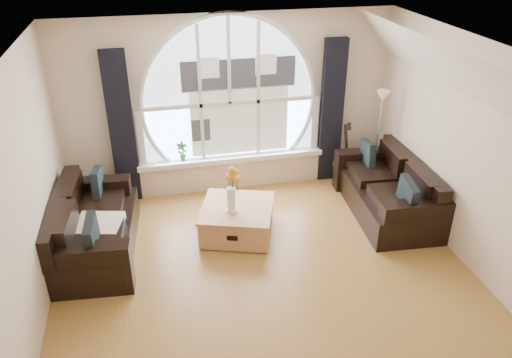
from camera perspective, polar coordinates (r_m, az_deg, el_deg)
name	(u,v)px	position (r m, az deg, el deg)	size (l,w,h in m)	color
ground	(273,294)	(5.96, 1.94, -12.99)	(5.00, 5.50, 0.01)	brown
ceiling	(278,64)	(4.66, 2.48, 12.94)	(5.00, 5.50, 0.01)	silver
wall_back	(229,105)	(7.63, -3.06, 8.40)	(5.00, 0.01, 2.70)	beige
wall_left	(17,222)	(5.21, -25.57, -4.46)	(0.01, 5.50, 2.70)	beige
wall_right	(489,169)	(6.24, 25.01, 0.99)	(0.01, 5.50, 2.70)	beige
attic_slope	(485,85)	(5.71, 24.58, 9.67)	(0.92, 5.50, 0.72)	silver
arched_window	(229,88)	(7.51, -3.08, 10.30)	(2.60, 0.06, 2.15)	silver
window_sill	(232,158)	(7.86, -2.78, 2.38)	(2.90, 0.22, 0.08)	white
window_frame	(229,89)	(7.49, -3.04, 10.23)	(2.76, 0.08, 2.15)	white
neighbor_house	(239,96)	(7.56, -1.90, 9.44)	(1.70, 0.02, 1.50)	silver
curtain_left	(122,129)	(7.51, -15.03, 5.49)	(0.35, 0.12, 2.30)	black
curtain_right	(332,112)	(7.99, 8.59, 7.52)	(0.35, 0.12, 2.30)	black
sofa_left	(94,225)	(6.72, -17.95, -5.02)	(0.93, 1.87, 0.83)	black
sofa_right	(387,189)	(7.45, 14.68, -1.09)	(0.93, 1.86, 0.83)	black
coffee_chest	(237,219)	(6.84, -2.15, -4.56)	(0.94, 0.94, 0.46)	#A3724A
throw_blanket	(98,228)	(6.46, -17.50, -5.28)	(0.55, 0.55, 0.10)	silver
vase_flowers	(231,185)	(6.45, -2.86, -0.72)	(0.24, 0.24, 0.70)	white
floor_lamp	(377,141)	(7.98, 13.65, 4.26)	(0.24, 0.24, 1.60)	#B2B2B2
guitar	(344,151)	(8.16, 9.95, 3.14)	(0.36, 0.24, 1.06)	brown
potted_plant	(182,151)	(7.70, -8.41, 3.12)	(0.16, 0.11, 0.31)	#1E6023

